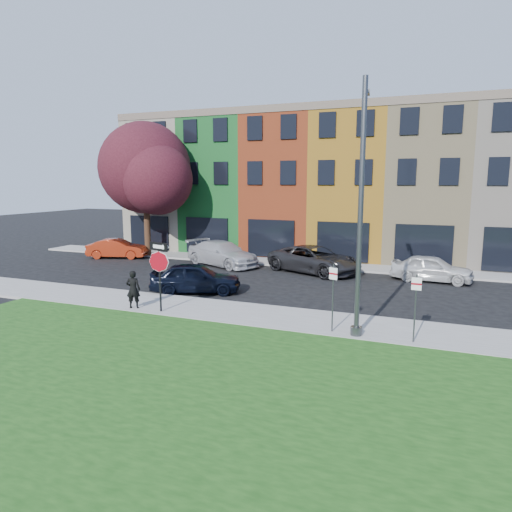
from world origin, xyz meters
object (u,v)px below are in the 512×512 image
at_px(man, 133,289).
at_px(sedan_near, 196,278).
at_px(street_lamp, 361,210).
at_px(stop_sign, 159,262).

relative_size(man, sedan_near, 0.34).
height_order(man, street_lamp, street_lamp).
bearing_deg(street_lamp, man, 173.80).
relative_size(man, street_lamp, 0.19).
xyz_separation_m(man, sedan_near, (0.90, 3.78, -0.18)).
xyz_separation_m(stop_sign, street_lamp, (7.97, 0.18, 2.31)).
bearing_deg(stop_sign, street_lamp, 17.67).
height_order(sedan_near, street_lamp, street_lamp).
bearing_deg(man, street_lamp, 159.63).
height_order(stop_sign, street_lamp, street_lamp).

